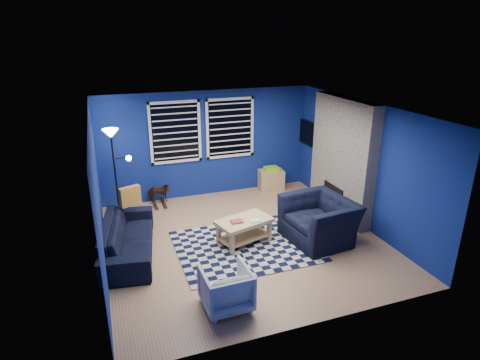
{
  "coord_description": "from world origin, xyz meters",
  "views": [
    {
      "loc": [
        -2.33,
        -6.34,
        3.75
      ],
      "look_at": [
        0.03,
        0.3,
        1.12
      ],
      "focal_mm": 30.0,
      "sensor_mm": 36.0,
      "label": 1
    }
  ],
  "objects_px": {
    "tv": "(311,134)",
    "coffee_table": "(244,226)",
    "armchair_bent": "(226,288)",
    "floor_lamp": "(113,146)",
    "sofa": "(128,238)",
    "rocking_horse": "(159,193)",
    "armchair_big": "(319,220)",
    "cabinet": "(271,179)"
  },
  "relations": [
    {
      "from": "sofa",
      "to": "floor_lamp",
      "type": "height_order",
      "value": "floor_lamp"
    },
    {
      "from": "sofa",
      "to": "coffee_table",
      "type": "relative_size",
      "value": 1.91
    },
    {
      "from": "armchair_big",
      "to": "coffee_table",
      "type": "distance_m",
      "value": 1.42
    },
    {
      "from": "cabinet",
      "to": "floor_lamp",
      "type": "height_order",
      "value": "floor_lamp"
    },
    {
      "from": "armchair_big",
      "to": "tv",
      "type": "bearing_deg",
      "value": 148.9
    },
    {
      "from": "sofa",
      "to": "armchair_big",
      "type": "xyz_separation_m",
      "value": [
        3.44,
        -0.69,
        0.1
      ]
    },
    {
      "from": "tv",
      "to": "cabinet",
      "type": "relative_size",
      "value": 1.56
    },
    {
      "from": "sofa",
      "to": "tv",
      "type": "bearing_deg",
      "value": -60.32
    },
    {
      "from": "tv",
      "to": "floor_lamp",
      "type": "height_order",
      "value": "floor_lamp"
    },
    {
      "from": "armchair_bent",
      "to": "floor_lamp",
      "type": "height_order",
      "value": "floor_lamp"
    },
    {
      "from": "floor_lamp",
      "to": "coffee_table",
      "type": "bearing_deg",
      "value": -44.08
    },
    {
      "from": "floor_lamp",
      "to": "armchair_bent",
      "type": "bearing_deg",
      "value": -71.78
    },
    {
      "from": "armchair_bent",
      "to": "rocking_horse",
      "type": "bearing_deg",
      "value": -86.4
    },
    {
      "from": "tv",
      "to": "coffee_table",
      "type": "distance_m",
      "value": 3.4
    },
    {
      "from": "rocking_horse",
      "to": "cabinet",
      "type": "distance_m",
      "value": 2.8
    },
    {
      "from": "rocking_horse",
      "to": "armchair_big",
      "type": "bearing_deg",
      "value": -112.55
    },
    {
      "from": "armchair_bent",
      "to": "cabinet",
      "type": "distance_m",
      "value": 4.69
    },
    {
      "from": "armchair_big",
      "to": "rocking_horse",
      "type": "distance_m",
      "value": 3.73
    },
    {
      "from": "armchair_big",
      "to": "floor_lamp",
      "type": "bearing_deg",
      "value": -131.37
    },
    {
      "from": "armchair_bent",
      "to": "floor_lamp",
      "type": "xyz_separation_m",
      "value": [
        -1.22,
        3.7,
        1.24
      ]
    },
    {
      "from": "sofa",
      "to": "armchair_big",
      "type": "distance_m",
      "value": 3.51
    },
    {
      "from": "tv",
      "to": "sofa",
      "type": "distance_m",
      "value": 4.99
    },
    {
      "from": "tv",
      "to": "armchair_bent",
      "type": "relative_size",
      "value": 1.45
    },
    {
      "from": "coffee_table",
      "to": "sofa",
      "type": "bearing_deg",
      "value": 170.83
    },
    {
      "from": "armchair_big",
      "to": "rocking_horse",
      "type": "relative_size",
      "value": 2.39
    },
    {
      "from": "armchair_bent",
      "to": "coffee_table",
      "type": "relative_size",
      "value": 0.61
    },
    {
      "from": "armchair_big",
      "to": "rocking_horse",
      "type": "xyz_separation_m",
      "value": [
        -2.6,
        2.67,
        -0.12
      ]
    },
    {
      "from": "armchair_big",
      "to": "cabinet",
      "type": "bearing_deg",
      "value": 168.89
    },
    {
      "from": "sofa",
      "to": "rocking_horse",
      "type": "relative_size",
      "value": 4.05
    },
    {
      "from": "sofa",
      "to": "coffee_table",
      "type": "height_order",
      "value": "sofa"
    },
    {
      "from": "armchair_bent",
      "to": "sofa",
      "type": "bearing_deg",
      "value": -60.52
    },
    {
      "from": "armchair_big",
      "to": "coffee_table",
      "type": "bearing_deg",
      "value": -111.38
    },
    {
      "from": "sofa",
      "to": "floor_lamp",
      "type": "relative_size",
      "value": 1.13
    },
    {
      "from": "armchair_bent",
      "to": "rocking_horse",
      "type": "relative_size",
      "value": 1.3
    },
    {
      "from": "coffee_table",
      "to": "cabinet",
      "type": "xyz_separation_m",
      "value": [
        1.57,
        2.33,
        -0.08
      ]
    },
    {
      "from": "sofa",
      "to": "cabinet",
      "type": "height_order",
      "value": "sofa"
    },
    {
      "from": "tv",
      "to": "sofa",
      "type": "bearing_deg",
      "value": -158.95
    },
    {
      "from": "tv",
      "to": "armchair_big",
      "type": "bearing_deg",
      "value": -114.29
    },
    {
      "from": "tv",
      "to": "rocking_horse",
      "type": "relative_size",
      "value": 1.89
    },
    {
      "from": "cabinet",
      "to": "floor_lamp",
      "type": "distance_m",
      "value": 3.91
    },
    {
      "from": "armchair_bent",
      "to": "coffee_table",
      "type": "height_order",
      "value": "armchair_bent"
    },
    {
      "from": "coffee_table",
      "to": "armchair_bent",
      "type": "bearing_deg",
      "value": -118.04
    }
  ]
}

